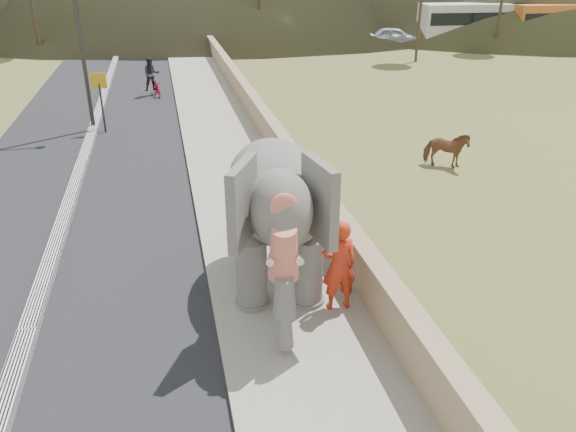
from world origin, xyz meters
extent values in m
plane|color=olive|center=(0.00, 0.00, 0.00)|extent=(160.00, 160.00, 0.00)
cube|color=black|center=(-5.00, 10.00, 0.01)|extent=(7.00, 120.00, 0.03)
cube|color=black|center=(-5.00, 10.00, 0.11)|extent=(0.35, 120.00, 0.22)
cube|color=#9E9687|center=(0.00, 10.00, 0.07)|extent=(3.00, 120.00, 0.15)
cube|color=tan|center=(1.65, 10.00, 0.55)|extent=(0.30, 120.00, 1.10)
cylinder|color=#2D2D32|center=(-5.00, 14.57, 4.00)|extent=(0.16, 0.16, 8.00)
cylinder|color=#2D2D33|center=(-4.50, 14.09, 1.00)|extent=(0.08, 0.08, 2.00)
cube|color=orange|center=(-4.50, 14.09, 2.10)|extent=(0.60, 0.05, 0.60)
imported|color=brown|center=(7.06, 7.33, 0.63)|extent=(1.62, 1.31, 1.25)
imported|color=#B2B4B9|center=(16.15, 33.79, 0.72)|extent=(4.54, 2.91, 1.44)
cube|color=silver|center=(23.62, 32.98, 1.55)|extent=(11.17, 3.42, 3.10)
imported|color=red|center=(0.95, -0.10, 1.11)|extent=(0.70, 0.46, 1.92)
imported|color=maroon|center=(-2.35, 20.32, 0.46)|extent=(0.87, 1.83, 0.92)
imported|color=black|center=(-2.55, 20.32, 1.10)|extent=(0.91, 0.76, 1.70)
camera|label=1|loc=(-2.09, -9.12, 6.61)|focal=35.00mm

